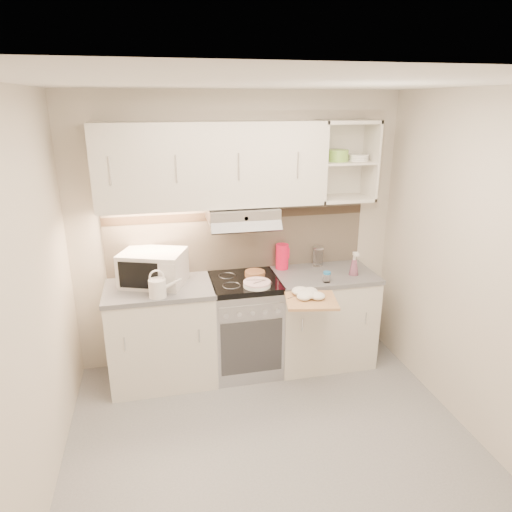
{
  "coord_description": "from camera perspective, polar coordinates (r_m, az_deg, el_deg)",
  "views": [
    {
      "loc": [
        -0.72,
        -2.61,
        2.4
      ],
      "look_at": [
        0.07,
        0.95,
        1.16
      ],
      "focal_mm": 32.0,
      "sensor_mm": 36.0,
      "label": 1
    }
  ],
  "objects": [
    {
      "name": "worktop_left",
      "position": [
        4.01,
        -12.03,
        -4.0
      ],
      "size": [
        0.92,
        0.62,
        0.04
      ],
      "primitive_type": "cube",
      "color": "slate",
      "rests_on": "base_cabinet_left"
    },
    {
      "name": "worktop_right",
      "position": [
        4.27,
        8.51,
        -2.35
      ],
      "size": [
        0.92,
        0.62,
        0.04
      ],
      "primitive_type": "cube",
      "color": "slate",
      "rests_on": "base_cabinet_right"
    },
    {
      "name": "plate_stack",
      "position": [
        3.9,
        0.12,
        -3.5
      ],
      "size": [
        0.24,
        0.24,
        0.05
      ],
      "rotation": [
        0.0,
        0.0,
        -0.0
      ],
      "color": "white",
      "rests_on": "electric_range"
    },
    {
      "name": "spice_jar",
      "position": [
        4.03,
        8.85,
        -2.59
      ],
      "size": [
        0.07,
        0.07,
        0.1
      ],
      "rotation": [
        0.0,
        0.0,
        -0.21
      ],
      "color": "white",
      "rests_on": "worktop_right"
    },
    {
      "name": "glass_jar",
      "position": [
        4.41,
        7.77,
        -0.03
      ],
      "size": [
        0.1,
        0.1,
        0.19
      ],
      "rotation": [
        0.0,
        0.0,
        -0.31
      ],
      "color": "white",
      "rests_on": "worktop_right"
    },
    {
      "name": "dish_towel",
      "position": [
        3.75,
        6.38,
        -4.63
      ],
      "size": [
        0.33,
        0.31,
        0.07
      ],
      "primitive_type": null,
      "rotation": [
        0.0,
        0.0,
        0.33
      ],
      "color": "white",
      "rests_on": "cutting_board"
    },
    {
      "name": "base_cabinet_left",
      "position": [
        4.2,
        -11.61,
        -9.68
      ],
      "size": [
        0.9,
        0.6,
        0.86
      ],
      "primitive_type": "cube",
      "color": "silver",
      "rests_on": "ground"
    },
    {
      "name": "electric_range",
      "position": [
        4.25,
        -1.37,
        -8.58
      ],
      "size": [
        0.6,
        0.6,
        0.9
      ],
      "color": "#B7B7BC",
      "rests_on": "ground"
    },
    {
      "name": "bread_loaf",
      "position": [
        4.13,
        -0.15,
        -2.2
      ],
      "size": [
        0.18,
        0.18,
        0.05
      ],
      "primitive_type": "cylinder",
      "color": "#B98541",
      "rests_on": "electric_range"
    },
    {
      "name": "watering_can",
      "position": [
        3.76,
        -12.09,
        -3.82
      ],
      "size": [
        0.27,
        0.14,
        0.23
      ],
      "rotation": [
        0.0,
        0.0,
        0.02
      ],
      "color": "white",
      "rests_on": "worktop_left"
    },
    {
      "name": "pink_pitcher",
      "position": [
        4.29,
        3.3,
        -0.05
      ],
      "size": [
        0.13,
        0.12,
        0.24
      ],
      "rotation": [
        0.0,
        0.0,
        0.03
      ],
      "color": "#FF1140",
      "rests_on": "worktop_right"
    },
    {
      "name": "room_shell",
      "position": [
        3.16,
        1.12,
        4.55
      ],
      "size": [
        3.04,
        2.84,
        2.52
      ],
      "color": "beige",
      "rests_on": "ground"
    },
    {
      "name": "cutting_board",
      "position": [
        3.74,
        6.9,
        -5.53
      ],
      "size": [
        0.47,
        0.44,
        0.02
      ],
      "primitive_type": "cube",
      "rotation": [
        0.0,
        0.0,
        -0.19
      ],
      "color": "tan",
      "rests_on": "base_cabinet_right"
    },
    {
      "name": "microwave",
      "position": [
        4.01,
        -12.71,
        -1.46
      ],
      "size": [
        0.62,
        0.54,
        0.29
      ],
      "rotation": [
        0.0,
        0.0,
        -0.36
      ],
      "color": "silver",
      "rests_on": "worktop_left"
    },
    {
      "name": "base_cabinet_right",
      "position": [
        4.45,
        8.23,
        -7.76
      ],
      "size": [
        0.9,
        0.6,
        0.86
      ],
      "primitive_type": "cube",
      "color": "silver",
      "rests_on": "ground"
    },
    {
      "name": "spray_bottle",
      "position": [
        4.24,
        12.16,
        -1.14
      ],
      "size": [
        0.09,
        0.09,
        0.23
      ],
      "rotation": [
        0.0,
        0.0,
        -0.11
      ],
      "color": "pink",
      "rests_on": "worktop_right"
    },
    {
      "name": "ground",
      "position": [
        3.62,
        2.39,
        -22.87
      ],
      "size": [
        3.0,
        3.0,
        0.0
      ],
      "primitive_type": "plane",
      "color": "gray",
      "rests_on": "ground"
    }
  ]
}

